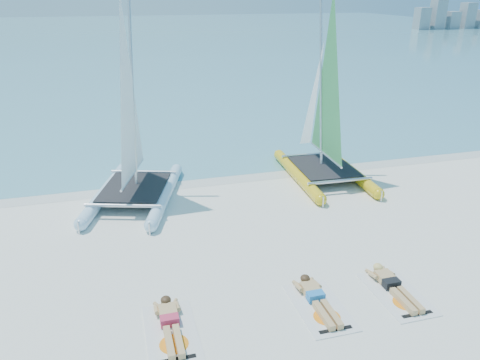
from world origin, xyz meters
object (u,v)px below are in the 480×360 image
object	(u,v)px
catamaran_blue	(131,138)
towel_a	(171,332)
catamaran_yellow	(322,116)
towel_c	(397,294)
towel_b	(320,307)
sunbather_a	(170,322)
sunbather_c	(392,285)
sunbather_b	(316,297)

from	to	relation	value
catamaran_blue	towel_a	world-z (taller)	catamaran_blue
catamaran_yellow	towel_c	world-z (taller)	catamaran_yellow
catamaran_yellow	towel_a	xyz separation A→B (m)	(-6.38, -7.26, -2.10)
towel_a	towel_b	size ratio (longest dim) A/B	1.00
sunbather_a	sunbather_c	xyz separation A→B (m)	(4.98, -0.06, 0.00)
towel_a	towel_c	distance (m)	4.98
sunbather_a	towel_b	xyz separation A→B (m)	(3.14, -0.24, -0.11)
towel_b	sunbather_c	xyz separation A→B (m)	(1.84, 0.17, 0.11)
sunbather_a	sunbather_c	distance (m)	4.98
catamaran_yellow	sunbather_c	distance (m)	7.54
catamaran_blue	towel_b	world-z (taller)	catamaran_blue
towel_b	sunbather_b	size ratio (longest dim) A/B	1.07
towel_a	sunbather_a	xyz separation A→B (m)	(0.00, 0.19, 0.11)
catamaran_blue	towel_c	distance (m)	8.80
sunbather_a	towel_c	xyz separation A→B (m)	(4.98, -0.25, -0.11)
towel_c	sunbather_a	bearing A→B (deg)	177.08
sunbather_c	catamaran_blue	bearing A→B (deg)	128.15
catamaran_blue	sunbather_b	distance (m)	7.65
sunbather_a	sunbather_b	world-z (taller)	same
sunbather_b	towel_c	size ratio (longest dim) A/B	0.93
catamaran_yellow	sunbather_a	world-z (taller)	catamaran_yellow
towel_b	sunbather_c	bearing A→B (deg)	5.39
catamaran_blue	sunbather_c	xyz separation A→B (m)	(5.20, -6.62, -1.88)
catamaran_yellow	towel_b	world-z (taller)	catamaran_yellow
sunbather_b	sunbather_c	size ratio (longest dim) A/B	1.00
towel_a	sunbather_b	xyz separation A→B (m)	(3.14, 0.15, 0.11)
sunbather_a	sunbather_b	distance (m)	3.14
towel_c	sunbather_b	bearing A→B (deg)	173.47
towel_a	sunbather_c	size ratio (longest dim) A/B	1.07
catamaran_blue	towel_b	size ratio (longest dim) A/B	3.62
towel_a	towel_b	distance (m)	3.14
towel_a	towel_b	world-z (taller)	same
catamaran_blue	sunbather_c	distance (m)	8.63
sunbather_c	towel_c	bearing A→B (deg)	-90.00
towel_c	catamaran_blue	bearing A→B (deg)	127.36
catamaran_yellow	sunbather_b	distance (m)	8.07
catamaran_blue	sunbather_a	xyz separation A→B (m)	(0.23, -6.56, -1.88)
sunbather_b	towel_c	distance (m)	1.85
catamaran_yellow	sunbather_c	size ratio (longest dim) A/B	3.89
towel_b	sunbather_c	size ratio (longest dim) A/B	1.07
catamaran_blue	sunbather_b	size ratio (longest dim) A/B	3.88
sunbather_a	sunbather_b	bearing A→B (deg)	-0.79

